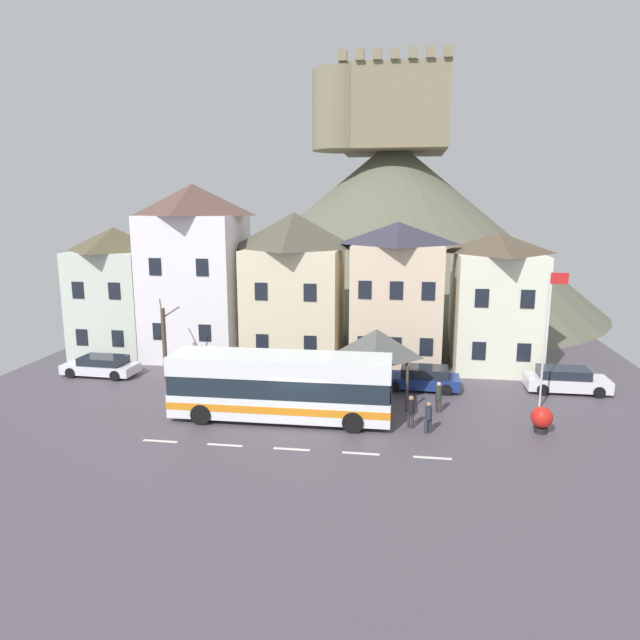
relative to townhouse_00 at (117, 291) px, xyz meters
The scene contains 20 objects.
ground_plane 19.79m from the townhouse_00, 37.63° to the right, with size 40.00×60.00×0.07m.
townhouse_00 is the anchor object (origin of this frame).
townhouse_01 5.92m from the townhouse_00, ahead, with size 6.27×5.98×11.81m.
townhouse_02 12.66m from the townhouse_00, ahead, with size 6.21×5.93×9.96m.
townhouse_03 19.49m from the townhouse_00, ahead, with size 5.71×5.44×9.38m.
townhouse_04 25.84m from the townhouse_00, ahead, with size 5.22×7.05×8.73m.
hilltop_castle 29.33m from the townhouse_00, 50.10° to the left, with size 42.03×42.03×24.09m.
transit_bus 18.08m from the townhouse_00, 38.03° to the right, with size 10.84×2.77×3.25m.
bus_shelter 20.04m from the townhouse_00, 21.88° to the right, with size 3.60×3.60×3.93m.
parked_car_00 29.74m from the townhouse_00, ahead, with size 4.50×2.03×1.37m.
parked_car_01 11.16m from the townhouse_00, 30.85° to the right, with size 4.40×2.00×1.27m.
parked_car_02 6.78m from the townhouse_00, 74.75° to the right, with size 4.62×2.14×1.22m.
parked_car_03 22.05m from the townhouse_00, 14.01° to the right, with size 4.47×2.10×1.32m.
pedestrian_00 24.51m from the townhouse_00, 29.00° to the right, with size 0.34×0.32×1.50m.
pedestrian_01 23.84m from the townhouse_00, 22.27° to the right, with size 0.33×0.30×1.60m.
pedestrian_02 23.55m from the townhouse_00, 28.89° to the right, with size 0.31×0.31×1.60m.
public_bench 18.99m from the townhouse_00, 16.83° to the right, with size 1.56×0.48×0.87m.
flagpole 28.19m from the townhouse_00, 15.62° to the right, with size 0.95×0.10×7.16m.
harbour_buoy 28.81m from the townhouse_00, 22.53° to the right, with size 1.00×1.00×1.25m.
bare_tree_00 8.38m from the townhouse_00, 44.28° to the right, with size 1.38×1.45×4.84m.
Camera 1 is at (4.50, -25.09, 10.30)m, focal length 31.69 mm.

